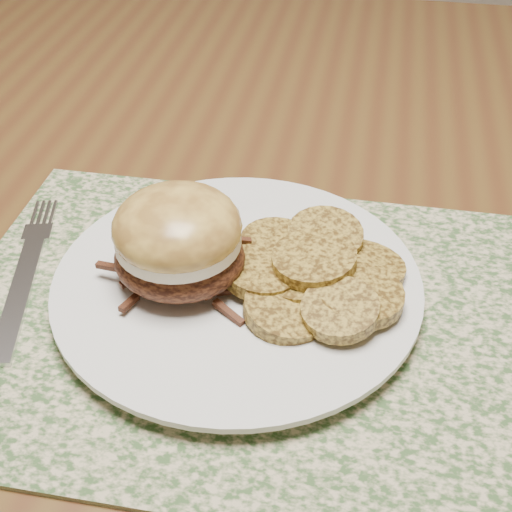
% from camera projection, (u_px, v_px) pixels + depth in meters
% --- Properties ---
extents(ground, '(3.50, 3.50, 0.00)m').
position_uv_depth(ground, '(131.00, 511.00, 1.23)').
color(ground, brown).
rests_on(ground, ground).
extents(dining_table, '(1.50, 0.90, 0.75)m').
position_uv_depth(dining_table, '(65.00, 186.00, 0.81)').
color(dining_table, '#573A19').
rests_on(dining_table, ground).
extents(placemat, '(0.45, 0.33, 0.00)m').
position_uv_depth(placemat, '(254.00, 319.00, 0.52)').
color(placemat, '#39572C').
rests_on(placemat, dining_table).
extents(dinner_plate, '(0.26, 0.26, 0.02)m').
position_uv_depth(dinner_plate, '(237.00, 286.00, 0.54)').
color(dinner_plate, silver).
rests_on(dinner_plate, placemat).
extents(pork_sandwich, '(0.10, 0.10, 0.07)m').
position_uv_depth(pork_sandwich, '(178.00, 240.00, 0.51)').
color(pork_sandwich, black).
rests_on(pork_sandwich, dinner_plate).
extents(roasted_potatoes, '(0.16, 0.16, 0.03)m').
position_uv_depth(roasted_potatoes, '(316.00, 274.00, 0.52)').
color(roasted_potatoes, olive).
rests_on(roasted_potatoes, dinner_plate).
extents(fork, '(0.06, 0.19, 0.00)m').
position_uv_depth(fork, '(26.00, 271.00, 0.56)').
color(fork, silver).
rests_on(fork, placemat).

